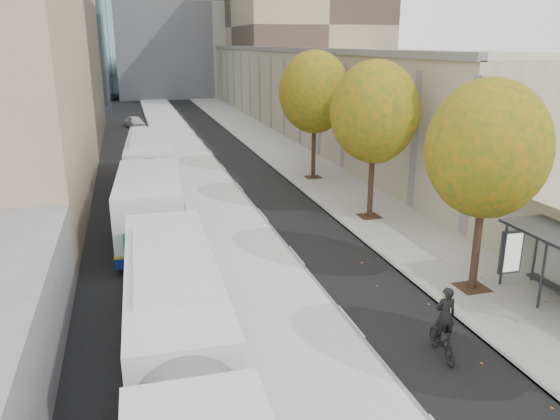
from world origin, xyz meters
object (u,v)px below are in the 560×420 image
object	(u,v)px
bus_near	(184,379)
distant_car	(135,122)
cyclist	(443,331)
bus_far	(151,177)

from	to	relation	value
bus_near	distant_car	distance (m)	50.20
bus_near	distant_car	size ratio (longest dim) A/B	4.83
bus_near	cyclist	bearing A→B (deg)	12.16
cyclist	bus_near	bearing A→B (deg)	-161.85
bus_near	cyclist	world-z (taller)	bus_near
bus_far	distant_car	xyz separation A→B (m)	(-0.18, 31.14, -1.12)
cyclist	distant_car	bearing A→B (deg)	105.78
bus_near	bus_far	xyz separation A→B (m)	(0.26, 19.05, 0.16)
bus_far	bus_near	bearing A→B (deg)	-87.53
bus_near	cyclist	distance (m)	7.66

